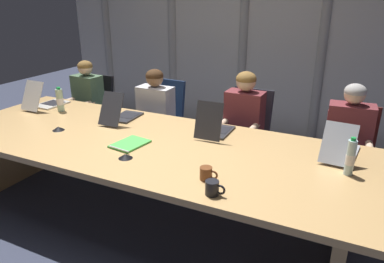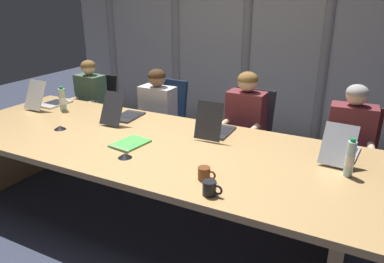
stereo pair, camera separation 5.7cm
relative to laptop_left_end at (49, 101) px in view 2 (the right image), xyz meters
The scene contains 22 objects.
ground_plane 1.77m from the laptop_left_end, 13.51° to the right, with size 11.47×11.47×0.00m, color #383D51.
conference_table 1.59m from the laptop_left_end, 13.51° to the right, with size 3.77×1.41×0.73m.
curtain_backdrop 2.68m from the laptop_left_end, 54.14° to the left, with size 5.73×0.17×2.61m.
laptop_left_end is the anchor object (origin of this frame).
laptop_left_mid 1.03m from the laptop_left_end, ahead, with size 0.24×0.51×0.31m.
laptop_center 2.01m from the laptop_left_end, ahead, with size 0.25×0.44×0.33m.
laptop_right_mid 3.06m from the laptop_left_end, ahead, with size 0.27×0.51×0.30m.
office_chair_left_end 0.87m from the laptop_left_end, 91.06° to the left, with size 0.60×0.60×0.92m.
office_chair_left_mid 1.34m from the laptop_left_end, 35.86° to the left, with size 0.60×0.60×0.95m.
office_chair_center 2.25m from the laptop_left_end, 19.70° to the left, with size 0.60×0.60×0.96m.
office_chair_right_mid 3.22m from the laptop_left_end, 13.42° to the left, with size 0.60×0.60×0.92m.
person_left_end 0.60m from the laptop_left_end, 89.94° to the left, with size 0.41×0.57×1.14m.
person_left_mid 1.17m from the laptop_left_end, 30.14° to the left, with size 0.42×0.55×1.12m.
person_center 2.16m from the laptop_left_end, 15.82° to the left, with size 0.39×0.55×1.19m.
person_right_mid 3.15m from the laptop_left_end, 10.76° to the left, with size 0.44×0.57×1.17m.
water_bottle_primary 3.15m from the laptop_left_end, ahead, with size 0.06×0.06×0.28m.
water_bottle_secondary 0.27m from the laptop_left_end, ahead, with size 0.07×0.07×0.26m.
coffee_mug_near 2.58m from the laptop_left_end, 21.33° to the right, with size 0.13×0.09×0.09m.
coffee_mug_far 2.42m from the laptop_left_end, 18.66° to the right, with size 0.13×0.08×0.09m.
conference_mic_left_side 0.84m from the laptop_left_end, 36.35° to the right, with size 0.11×0.11×0.04m, color black.
conference_mic_middle 1.75m from the laptop_left_end, 24.65° to the right, with size 0.11×0.11×0.04m, color black.
spiral_notepad 1.55m from the laptop_left_end, 18.81° to the right, with size 0.26×0.33×0.03m.
Camera 2 is at (1.68, -2.40, 1.91)m, focal length 34.26 mm.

